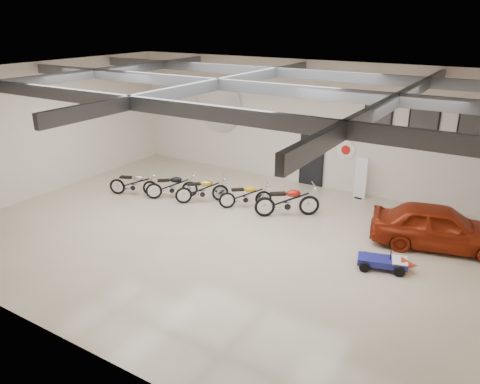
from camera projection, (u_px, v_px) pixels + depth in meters
The scene contains 19 objects.
floor at pixel (220, 236), 14.90m from camera, with size 16.00×12.00×0.01m, color beige.
ceiling at pixel (218, 75), 13.13m from camera, with size 16.00×12.00×0.01m, color gray.
back_wall at pixel (303, 124), 18.79m from camera, with size 16.00×0.02×5.00m, color beige.
left_wall at pixel (47, 129), 17.95m from camera, with size 0.02×12.00×5.00m, color beige.
ceiling_beams at pixel (218, 84), 13.22m from camera, with size 15.80×11.80×0.32m, color #55575C, non-canonical shape.
door at pixel (312, 160), 19.01m from camera, with size 0.92×0.08×2.10m, color black.
logo_plaque at pixel (220, 107), 20.61m from camera, with size 2.30×0.06×1.16m, color silver, non-canonical shape.
poster_left at pixel (378, 117), 17.06m from camera, with size 1.05×0.08×1.35m, color black, non-canonical shape.
poster_mid at pixel (424, 122), 16.28m from camera, with size 1.05×0.08×1.35m, color black, non-canonical shape.
poster_right at pixel (474, 127), 15.49m from camera, with size 1.05×0.08×1.35m, color black, non-canonical shape.
oil_sign at pixel (346, 150), 18.09m from camera, with size 0.72×0.10×0.72m, color white, non-canonical shape.
banner_stand at pixel (361, 177), 17.64m from camera, with size 0.47×0.19×1.71m, color white, non-canonical shape.
motorcycle_silver at pixel (134, 183), 18.07m from camera, with size 1.94×0.60×1.01m, color silver, non-canonical shape.
motorcycle_black at pixel (172, 185), 17.81m from camera, with size 1.94×0.60×1.01m, color silver, non-canonical shape.
motorcycle_gold at pixel (202, 189), 17.40m from camera, with size 1.96×0.61×1.02m, color silver, non-canonical shape.
motorcycle_yellow at pixel (245, 195), 16.91m from camera, with size 1.90×0.59×0.99m, color silver, non-canonical shape.
motorcycle_red at pixel (287, 200), 16.17m from camera, with size 2.23×0.69×1.16m, color silver, non-canonical shape.
go_kart at pixel (388, 260), 12.83m from camera, with size 1.62×0.73×0.59m, color navy, non-canonical shape.
vintage_car at pixel (439, 227), 13.95m from camera, with size 3.93×1.59×1.34m, color maroon.
Camera 1 is at (7.61, -11.10, 6.58)m, focal length 35.00 mm.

